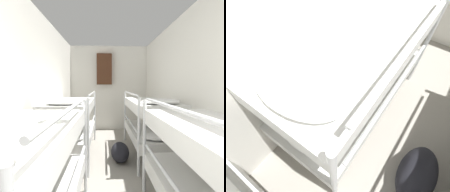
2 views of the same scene
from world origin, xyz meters
TOP-DOWN VIEW (x-y plane):
  - bunk_stack_left_far at (-0.75, 3.48)m, footprint 0.79×1.78m
  - duffel_bag at (0.14, 3.20)m, footprint 0.32×0.55m

SIDE VIEW (x-z plane):
  - duffel_bag at x=0.14m, z-range 0.00..0.32m
  - bunk_stack_left_far at x=-0.75m, z-range 0.09..1.30m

